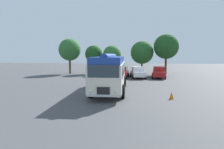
% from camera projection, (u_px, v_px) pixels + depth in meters
% --- Properties ---
extents(ground_plane, '(120.00, 120.00, 0.00)m').
position_uv_depth(ground_plane, '(105.00, 92.00, 18.24)').
color(ground_plane, '#474749').
extents(vintage_bus, '(3.12, 10.20, 3.49)m').
position_uv_depth(vintage_bus, '(110.00, 71.00, 18.65)').
color(vintage_bus, silver).
rests_on(vintage_bus, ground).
extents(car_near_left, '(2.07, 4.25, 1.66)m').
position_uv_depth(car_near_left, '(101.00, 71.00, 30.46)').
color(car_near_left, black).
rests_on(car_near_left, ground).
extents(car_mid_left, '(2.15, 4.29, 1.66)m').
position_uv_depth(car_mid_left, '(122.00, 72.00, 29.50)').
color(car_mid_left, maroon).
rests_on(car_mid_left, ground).
extents(car_mid_right, '(2.40, 4.40, 1.66)m').
position_uv_depth(car_mid_right, '(138.00, 72.00, 29.14)').
color(car_mid_right, silver).
rests_on(car_mid_right, ground).
extents(car_far_right, '(2.24, 4.33, 1.66)m').
position_uv_depth(car_far_right, '(159.00, 72.00, 29.05)').
color(car_far_right, maroon).
rests_on(car_far_right, ground).
extents(tree_far_left, '(3.93, 3.93, 6.24)m').
position_uv_depth(tree_far_left, '(69.00, 49.00, 35.72)').
color(tree_far_left, '#4C3823').
rests_on(tree_far_left, ground).
extents(tree_left_of_centre, '(3.09, 3.09, 5.06)m').
position_uv_depth(tree_left_of_centre, '(94.00, 54.00, 35.68)').
color(tree_left_of_centre, '#4C3823').
rests_on(tree_left_of_centre, ground).
extents(tree_centre, '(3.15, 3.15, 4.99)m').
position_uv_depth(tree_centre, '(112.00, 55.00, 34.77)').
color(tree_centre, '#4C3823').
rests_on(tree_centre, ground).
extents(tree_right_of_centre, '(4.05, 4.05, 5.80)m').
position_uv_depth(tree_right_of_centre, '(142.00, 52.00, 35.36)').
color(tree_right_of_centre, '#4C3823').
rests_on(tree_right_of_centre, ground).
extents(tree_far_right, '(4.25, 4.25, 6.91)m').
position_uv_depth(tree_far_right, '(167.00, 47.00, 34.27)').
color(tree_far_right, '#4C3823').
rests_on(tree_far_right, ground).
extents(traffic_cone, '(0.36, 0.36, 0.55)m').
position_uv_depth(traffic_cone, '(172.00, 95.00, 15.33)').
color(traffic_cone, orange).
rests_on(traffic_cone, ground).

